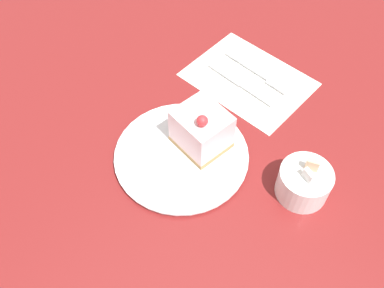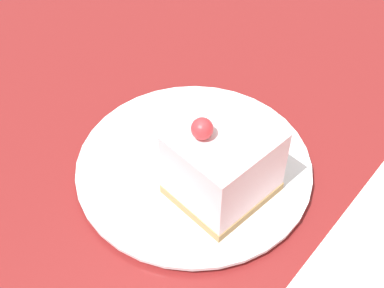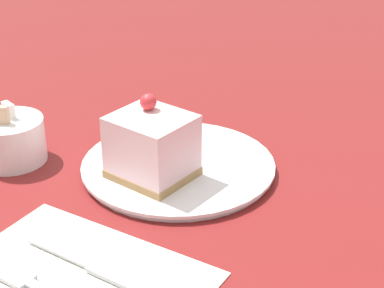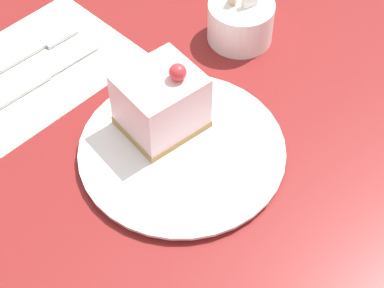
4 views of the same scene
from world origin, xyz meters
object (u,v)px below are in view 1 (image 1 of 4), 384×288
object	(u,v)px
cake_slice	(201,130)
sugar_bowl	(304,183)
knife	(235,81)
fork	(262,75)
plate	(181,156)

from	to	relation	value
cake_slice	sugar_bowl	distance (m)	0.19
knife	sugar_bowl	distance (m)	0.27
cake_slice	sugar_bowl	xyz separation A→B (m)	(-0.03, 0.18, -0.02)
knife	cake_slice	bearing A→B (deg)	20.78
cake_slice	fork	xyz separation A→B (m)	(-0.21, -0.01, -0.04)
cake_slice	knife	xyz separation A→B (m)	(-0.17, -0.04, -0.04)
fork	cake_slice	bearing A→B (deg)	8.96
knife	sugar_bowl	xyz separation A→B (m)	(0.14, 0.22, 0.02)
cake_slice	fork	world-z (taller)	cake_slice
fork	sugar_bowl	xyz separation A→B (m)	(0.19, 0.19, 0.02)
plate	knife	size ratio (longest dim) A/B	1.43
plate	fork	xyz separation A→B (m)	(-0.25, 0.01, -0.00)
cake_slice	fork	distance (m)	0.22
plate	fork	bearing A→B (deg)	178.64
fork	knife	xyz separation A→B (m)	(0.04, -0.03, 0.00)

